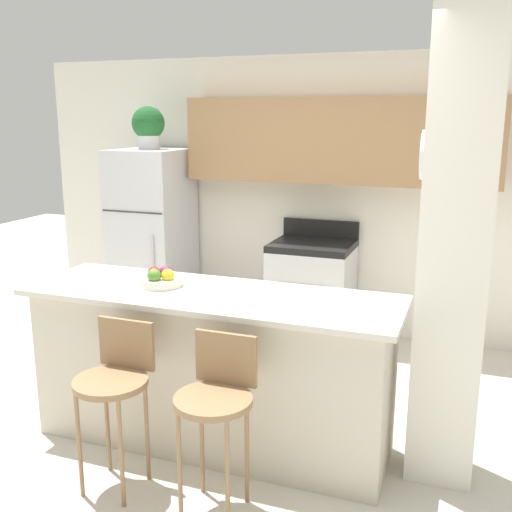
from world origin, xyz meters
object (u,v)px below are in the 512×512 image
refrigerator (153,238)px  bar_stool_right (216,399)px  trash_bin (193,317)px  bar_stool_left (115,381)px  potted_plant_on_fridge (148,126)px  stove_range (312,291)px  fruit_bowl (161,279)px

refrigerator → bar_stool_right: size_ratio=1.84×
trash_bin → refrigerator: bearing=155.2°
bar_stool_left → bar_stool_right: bearing=0.0°
refrigerator → bar_stool_left: size_ratio=1.84×
bar_stool_right → potted_plant_on_fridge: potted_plant_on_fridge is taller
stove_range → trash_bin: size_ratio=2.82×
stove_range → potted_plant_on_fridge: potted_plant_on_fridge is taller
stove_range → bar_stool_left: (-0.41, -2.53, 0.16)m
bar_stool_right → potted_plant_on_fridge: (-1.78, 2.47, 1.30)m
stove_range → fruit_bowl: bearing=-103.4°
trash_bin → potted_plant_on_fridge: bearing=155.2°
refrigerator → fruit_bowl: size_ratio=6.38×
stove_range → bar_stool_left: stove_range is taller
bar_stool_left → potted_plant_on_fridge: (-1.18, 2.47, 1.30)m
bar_stool_right → bar_stool_left: bearing=180.0°
refrigerator → fruit_bowl: bearing=-58.7°
bar_stool_left → fruit_bowl: (-0.05, 0.61, 0.41)m
potted_plant_on_fridge → trash_bin: bearing=-24.8°
refrigerator → bar_stool_left: (1.18, -2.47, -0.23)m
potted_plant_on_fridge → trash_bin: (0.55, -0.25, -1.73)m
bar_stool_left → trash_bin: bar_stool_left is taller
stove_range → trash_bin: 1.12m
trash_bin → bar_stool_right: bearing=-61.0°
bar_stool_right → trash_bin: bearing=119.0°
refrigerator → potted_plant_on_fridge: potted_plant_on_fridge is taller
refrigerator → stove_range: size_ratio=1.59×
bar_stool_right → potted_plant_on_fridge: bearing=125.7°
stove_range → trash_bin: bearing=-163.2°
stove_range → trash_bin: (-1.04, -0.32, -0.27)m
refrigerator → potted_plant_on_fridge: (-0.00, 0.00, 1.07)m
stove_range → fruit_bowl: fruit_bowl is taller
bar_stool_right → potted_plant_on_fridge: size_ratio=2.35×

